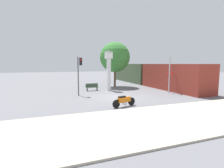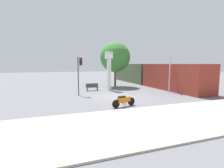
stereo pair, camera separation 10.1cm
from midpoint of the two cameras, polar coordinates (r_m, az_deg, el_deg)
name	(u,v)px [view 1 (the left image)]	position (r m, az deg, el deg)	size (l,w,h in m)	color
ground_plane	(118,97)	(18.11, 1.66, -4.27)	(120.00, 120.00, 0.00)	slate
sidewalk_strip	(167,119)	(11.35, 17.19, -10.95)	(36.00, 6.00, 0.10)	#B2A893
motorcycle	(124,101)	(14.05, 3.75, -5.50)	(2.18, 0.76, 0.98)	black
clock_tower	(109,65)	(22.40, -1.20, 6.37)	(0.98, 0.98, 5.10)	white
freight_train	(149,74)	(28.90, 11.97, 3.06)	(2.80, 22.39, 3.40)	maroon
traffic_light	(79,69)	(19.01, -10.73, 4.82)	(0.50, 0.35, 4.16)	#47474C
railroad_crossing_signal	(169,74)	(21.61, 18.13, 3.19)	(0.90, 0.82, 4.14)	#B7B7BC
street_tree	(115,57)	(25.81, 0.84, 8.74)	(4.39, 4.39, 6.58)	brown
bench	(92,87)	(22.43, -6.68, -0.93)	(1.60, 0.44, 0.92)	#384C38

